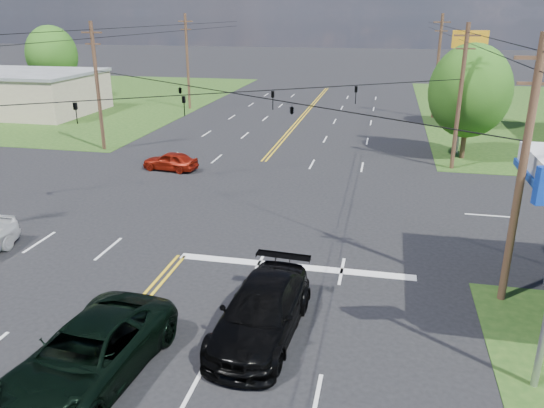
% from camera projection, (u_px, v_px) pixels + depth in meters
% --- Properties ---
extents(ground, '(280.00, 280.00, 0.00)m').
position_uv_depth(ground, '(232.00, 198.00, 30.58)').
color(ground, black).
rests_on(ground, ground).
extents(grass_nw, '(46.00, 48.00, 0.03)m').
position_uv_depth(grass_nw, '(36.00, 97.00, 66.90)').
color(grass_nw, '#1E4115').
rests_on(grass_nw, ground).
extents(stop_bar, '(10.00, 0.50, 0.02)m').
position_uv_depth(stop_bar, '(294.00, 267.00, 22.23)').
color(stop_bar, silver).
rests_on(stop_bar, ground).
extents(retail_nw, '(16.00, 11.00, 4.00)m').
position_uv_depth(retail_nw, '(17.00, 93.00, 56.04)').
color(retail_nw, tan).
rests_on(retail_nw, ground).
extents(pole_se, '(1.60, 0.28, 9.50)m').
position_uv_depth(pole_se, '(522.00, 172.00, 18.07)').
color(pole_se, '#47321E').
rests_on(pole_se, ground).
extents(pole_nw, '(1.60, 0.28, 9.50)m').
position_uv_depth(pole_nw, '(97.00, 85.00, 39.74)').
color(pole_nw, '#47321E').
rests_on(pole_nw, ground).
extents(pole_ne, '(1.60, 0.28, 9.50)m').
position_uv_depth(pole_ne, '(460.00, 96.00, 34.62)').
color(pole_ne, '#47321E').
rests_on(pole_ne, ground).
extents(pole_left_far, '(1.60, 0.28, 10.00)m').
position_uv_depth(pole_left_far, '(187.00, 61.00, 57.13)').
color(pole_left_far, '#47321E').
rests_on(pole_left_far, ground).
extents(pole_right_far, '(1.60, 0.28, 10.00)m').
position_uv_depth(pole_right_far, '(438.00, 65.00, 52.00)').
color(pole_right_far, '#47321E').
rests_on(pole_right_far, ground).
extents(span_wire_signals, '(26.00, 18.00, 1.13)m').
position_uv_depth(span_wire_signals, '(230.00, 93.00, 28.54)').
color(span_wire_signals, black).
rests_on(span_wire_signals, ground).
extents(power_lines, '(26.04, 100.00, 0.64)m').
position_uv_depth(power_lines, '(216.00, 44.00, 25.81)').
color(power_lines, black).
rests_on(power_lines, ground).
extents(tree_right_a, '(5.70, 5.70, 8.18)m').
position_uv_depth(tree_right_a, '(470.00, 91.00, 37.20)').
color(tree_right_a, '#47321E').
rests_on(tree_right_a, ground).
extents(tree_right_b, '(4.94, 4.94, 7.09)m').
position_uv_depth(tree_right_b, '(480.00, 81.00, 47.96)').
color(tree_right_b, '#47321E').
rests_on(tree_right_b, ground).
extents(tree_far_l, '(6.08, 6.08, 8.72)m').
position_uv_depth(tree_far_l, '(52.00, 55.00, 64.54)').
color(tree_far_l, '#47321E').
rests_on(tree_far_l, ground).
extents(pickup_dkgreen, '(3.41, 6.47, 1.73)m').
position_uv_depth(pickup_dkgreen, '(89.00, 355.00, 15.11)').
color(pickup_dkgreen, black).
rests_on(pickup_dkgreen, ground).
extents(suv_black, '(2.81, 6.10, 1.73)m').
position_uv_depth(suv_black, '(262.00, 311.00, 17.29)').
color(suv_black, black).
rests_on(suv_black, ground).
extents(sedan_red, '(3.87, 1.92, 1.27)m').
position_uv_depth(sedan_red, '(170.00, 161.00, 35.71)').
color(sedan_red, maroon).
rests_on(sedan_red, ground).
extents(polesign_ne, '(2.45, 0.37, 8.89)m').
position_uv_depth(polesign_ne, '(468.00, 57.00, 37.81)').
color(polesign_ne, '#A5A5AA').
rests_on(polesign_ne, ground).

